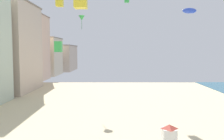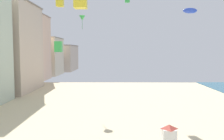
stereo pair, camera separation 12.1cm
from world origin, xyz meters
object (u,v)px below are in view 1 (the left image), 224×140
(lifeguard_stand, at_px, (169,133))
(kite_blue_parafoil, at_px, (189,11))
(kite_green_delta, at_px, (82,18))
(kite_yellow_box_2, at_px, (60,1))
(kite_green_box, at_px, (58,47))

(lifeguard_stand, bearing_deg, kite_blue_parafoil, 81.29)
(lifeguard_stand, xyz_separation_m, kite_blue_parafoil, (7.39, 18.92, 13.14))
(kite_green_delta, bearing_deg, lifeguard_stand, -64.78)
(lifeguard_stand, xyz_separation_m, kite_yellow_box_2, (-11.68, 12.14, 13.27))
(lifeguard_stand, height_order, kite_green_delta, kite_green_delta)
(lifeguard_stand, relative_size, kite_green_delta, 1.11)
(kite_yellow_box_2, bearing_deg, kite_green_box, -78.80)
(kite_green_box, xyz_separation_m, kite_blue_parafoil, (17.67, 13.84, 5.93))
(kite_blue_parafoil, distance_m, kite_green_delta, 17.64)
(lifeguard_stand, bearing_deg, kite_green_box, 166.33)
(lifeguard_stand, relative_size, kite_yellow_box_2, 1.81)
(kite_green_box, distance_m, kite_blue_parafoil, 23.22)
(kite_green_box, relative_size, kite_yellow_box_2, 0.77)
(lifeguard_stand, relative_size, kite_blue_parafoil, 1.15)
(kite_green_delta, bearing_deg, kite_green_box, -90.78)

